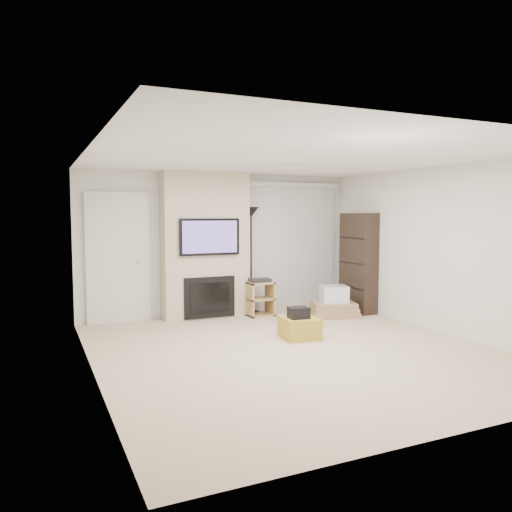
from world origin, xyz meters
name	(u,v)px	position (x,y,z in m)	size (l,w,h in m)	color
floor	(294,350)	(0.00, 0.00, 0.00)	(5.00, 5.50, 0.00)	#CDB291
ceiling	(295,157)	(0.00, 0.00, 2.50)	(5.00, 5.50, 0.00)	white
wall_back	(220,244)	(0.00, 2.75, 1.25)	(5.00, 2.50, 0.00)	silver
wall_front	(462,281)	(0.00, -2.75, 1.25)	(5.00, 2.50, 0.00)	silver
wall_left	(92,263)	(-2.50, 0.00, 1.25)	(5.50, 2.50, 0.00)	silver
wall_right	(441,250)	(2.50, 0.00, 1.25)	(5.50, 2.50, 0.00)	silver
hvac_vent	(293,164)	(0.40, 0.80, 2.50)	(0.35, 0.18, 0.01)	silver
ottoman	(299,328)	(0.39, 0.54, 0.15)	(0.50, 0.50, 0.30)	gold
black_bag	(299,313)	(0.35, 0.50, 0.38)	(0.28, 0.22, 0.16)	black
fireplace_wall	(205,246)	(-0.35, 2.54, 1.24)	(1.50, 0.47, 2.50)	beige
entry_door	(118,259)	(-1.80, 2.71, 1.05)	(1.02, 0.11, 2.14)	silver
vertical_blinds	(291,241)	(1.40, 2.70, 1.27)	(1.98, 0.10, 2.37)	silver
floor_lamp	(251,230)	(0.49, 2.50, 1.50)	(0.28, 0.28, 1.91)	black
av_stand	(260,296)	(0.54, 2.23, 0.35)	(0.45, 0.38, 0.66)	tan
box_stack	(334,305)	(1.70, 1.65, 0.20)	(0.95, 0.83, 0.54)	#A38059
bookshelf	(358,263)	(2.34, 1.84, 0.90)	(0.30, 0.80, 1.80)	black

